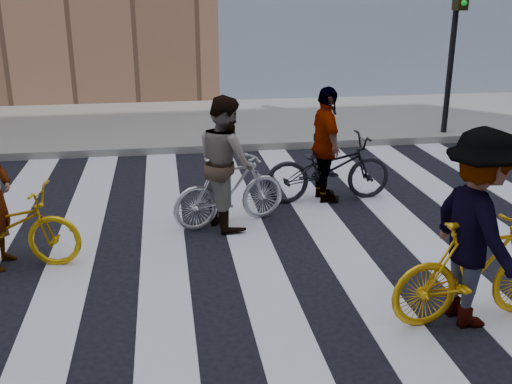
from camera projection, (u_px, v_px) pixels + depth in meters
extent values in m
plane|color=black|center=(301.00, 257.00, 7.28)|extent=(100.00, 100.00, 0.00)
cube|color=gray|center=(230.00, 122.00, 14.27)|extent=(100.00, 5.00, 0.15)
cube|color=silver|center=(67.00, 272.00, 6.87)|extent=(0.55, 10.00, 0.01)
cube|color=silver|center=(164.00, 265.00, 7.04)|extent=(0.55, 10.00, 0.01)
cube|color=silver|center=(256.00, 259.00, 7.20)|extent=(0.55, 10.00, 0.01)
cube|color=silver|center=(344.00, 253.00, 7.36)|extent=(0.55, 10.00, 0.01)
cube|color=silver|center=(429.00, 248.00, 7.52)|extent=(0.55, 10.00, 0.01)
cube|color=silver|center=(510.00, 242.00, 7.68)|extent=(0.55, 10.00, 0.01)
cylinder|color=black|center=(451.00, 64.00, 12.46)|extent=(0.12, 0.12, 3.20)
sphere|color=#0CCC26|center=(464.00, 3.00, 11.78)|extent=(0.12, 0.12, 0.12)
imported|color=#DCA40C|center=(1.00, 227.00, 6.93)|extent=(1.91, 0.91, 0.96)
imported|color=silver|center=(230.00, 191.00, 8.12)|extent=(1.70, 0.97, 0.99)
imported|color=#F6AC0D|center=(477.00, 271.00, 5.74)|extent=(1.79, 0.64, 1.05)
imported|color=black|center=(328.00, 168.00, 9.06)|extent=(1.97, 0.75, 1.02)
imported|color=slate|center=(226.00, 162.00, 7.98)|extent=(0.92, 1.04, 1.79)
imported|color=slate|center=(477.00, 229.00, 5.59)|extent=(0.82, 1.30, 1.93)
imported|color=slate|center=(326.00, 145.00, 8.93)|extent=(0.46, 1.04, 1.75)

